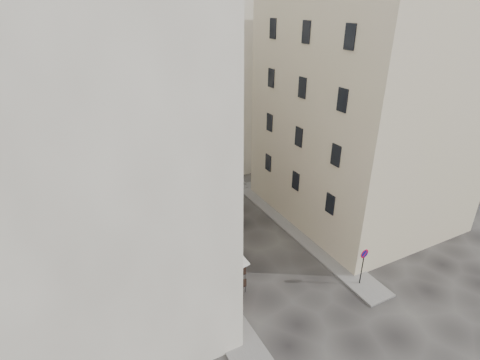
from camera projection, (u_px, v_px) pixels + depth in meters
ground at (267, 267)px, 25.32m from camera, size 90.00×90.00×0.00m
sidewalk_left at (184, 253)px, 26.65m from camera, size 2.00×22.00×0.12m
sidewalk_right at (296, 228)px, 29.57m from camera, size 2.00×18.00×0.12m
building_left at (66, 131)px, 18.95m from camera, size 12.20×16.20×20.60m
building_right at (366, 102)px, 28.47m from camera, size 12.20×14.20×18.60m
building_back at (160, 81)px, 36.15m from camera, size 18.20×10.20×18.60m
cafe_storefront at (201, 254)px, 23.53m from camera, size 1.74×7.30×3.50m
stone_steps at (199, 188)px, 35.24m from camera, size 9.00×3.15×0.80m
bollard_near at (231, 285)px, 22.95m from camera, size 0.12×0.12×0.98m
bollard_mid at (208, 254)px, 25.76m from camera, size 0.12×0.12×0.98m
bollard_far at (190, 229)px, 28.57m from camera, size 0.12×0.12×0.98m
no_parking_sign at (363, 260)px, 22.93m from camera, size 0.62×0.11×2.70m
bistro_table_a at (234, 287)px, 22.81m from camera, size 1.42×0.66×1.00m
bistro_table_b at (235, 275)px, 23.84m from camera, size 1.40×0.66×0.98m
bistro_table_c at (215, 269)px, 24.52m from camera, size 1.16×0.54×0.81m
bistro_table_d at (214, 244)px, 26.91m from camera, size 1.32×0.62×0.93m
bistro_table_e at (201, 242)px, 27.21m from camera, size 1.26×0.59×0.88m
pedestrian at (207, 241)px, 26.53m from camera, size 0.77×0.73×1.77m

